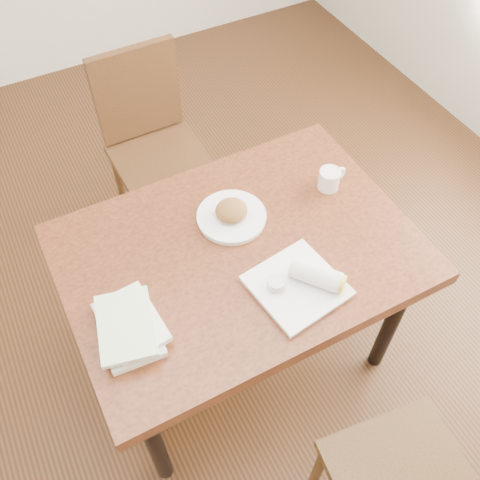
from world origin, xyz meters
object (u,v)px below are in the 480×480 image
chair_far (152,137)px  plate_scone (231,215)px  plate_burrito (303,283)px  book_stack (129,326)px  table (240,262)px  coffee_mug (330,178)px

chair_far → plate_scone: (0.03, -0.78, 0.23)m
plate_burrito → book_stack: plate_burrito is taller
chair_far → table: bearing=-90.7°
plate_scone → book_stack: 0.55m
book_stack → coffee_mug: bearing=14.7°
coffee_mug → plate_burrito: 0.48m
chair_far → book_stack: chair_far is taller
chair_far → coffee_mug: (0.43, -0.81, 0.24)m
plate_scone → book_stack: bearing=-151.8°
plate_scone → plate_burrito: size_ratio=0.82×
table → coffee_mug: 0.47m
plate_scone → plate_burrito: bearing=-79.1°
plate_scone → plate_burrito: (0.07, -0.37, 0.00)m
table → chair_far: size_ratio=1.28×
plate_scone → book_stack: plate_scone is taller
chair_far → coffee_mug: 0.95m
table → plate_burrito: size_ratio=3.97×
table → plate_burrito: bearing=-65.6°
table → book_stack: size_ratio=4.39×
table → coffee_mug: coffee_mug is taller
chair_far → plate_burrito: chair_far is taller
plate_scone → chair_far: bearing=91.9°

